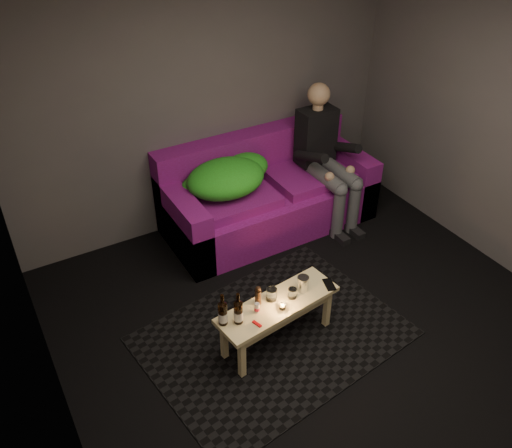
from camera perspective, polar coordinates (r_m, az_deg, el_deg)
The scene contains 17 objects.
floor at distance 4.48m, azimuth 8.60°, elevation -12.95°, with size 4.50×4.50×0.00m, color black.
room at distance 3.77m, azimuth 6.45°, elevation 8.72°, with size 4.50×4.50×4.50m.
rug at distance 4.53m, azimuth 1.86°, elevation -11.67°, with size 2.03×1.47×0.01m, color black.
sofa at distance 5.60m, azimuth 1.09°, elevation 3.04°, with size 2.13×0.96×0.91m.
green_blanket at distance 5.23m, azimuth -2.95°, elevation 5.03°, with size 0.94×0.64×0.32m.
person at distance 5.56m, azimuth 7.29°, elevation 7.33°, with size 0.38×0.88×1.42m.
coffee_table at distance 4.26m, azimuth 2.30°, elevation -9.01°, with size 1.05×0.45×0.41m.
beer_bottle_a at distance 3.99m, azimuth -3.52°, elevation -9.34°, with size 0.07×0.07×0.28m.
beer_bottle_b at distance 3.99m, azimuth -1.87°, elevation -9.22°, with size 0.07×0.07×0.28m.
salt_shaker at distance 4.11m, azimuth 0.11°, elevation -8.79°, with size 0.04×0.04×0.08m, color silver.
pepper_mill at distance 4.16m, azimuth 0.22°, elevation -7.72°, with size 0.05×0.05×0.13m, color black.
tumbler_back at distance 4.21m, azimuth 1.64°, elevation -7.40°, with size 0.09×0.09×0.10m, color white.
tealight at distance 4.16m, azimuth 2.79°, elevation -8.65°, with size 0.05×0.05×0.04m.
tumbler_front at distance 4.23m, azimuth 3.84°, elevation -7.28°, with size 0.07×0.07×0.09m, color white.
steel_cup at distance 4.29m, azimuth 4.96°, elevation -6.25°, with size 0.09×0.09×0.13m, color silver.
smartphone at distance 4.40m, azimuth 7.71°, elevation -6.33°, with size 0.07×0.15×0.01m, color black.
red_lighter at distance 4.04m, azimuth 0.10°, elevation -10.47°, with size 0.02×0.08×0.01m, color red.
Camera 1 is at (-2.04, -2.23, 3.31)m, focal length 38.00 mm.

